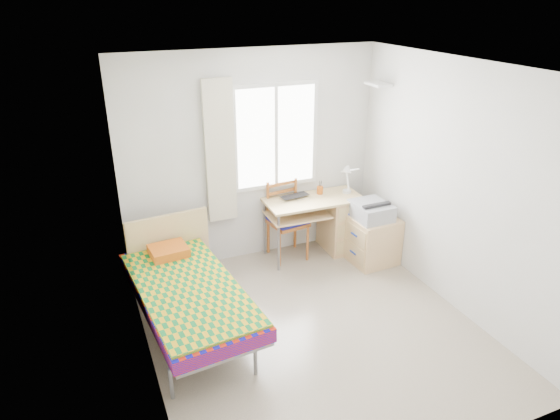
% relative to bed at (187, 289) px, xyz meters
% --- Properties ---
extents(floor, '(3.50, 3.50, 0.00)m').
position_rel_bed_xyz_m(floor, '(1.15, -0.57, -0.42)').
color(floor, '#BCAD93').
rests_on(floor, ground).
extents(ceiling, '(3.50, 3.50, 0.00)m').
position_rel_bed_xyz_m(ceiling, '(1.15, -0.57, 2.18)').
color(ceiling, white).
rests_on(ceiling, wall_back).
extents(wall_back, '(3.20, 0.00, 3.20)m').
position_rel_bed_xyz_m(wall_back, '(1.15, 1.18, 0.88)').
color(wall_back, silver).
rests_on(wall_back, ground).
extents(wall_left, '(0.00, 3.50, 3.50)m').
position_rel_bed_xyz_m(wall_left, '(-0.45, -0.57, 0.88)').
color(wall_left, silver).
rests_on(wall_left, ground).
extents(wall_right, '(0.00, 3.50, 3.50)m').
position_rel_bed_xyz_m(wall_right, '(2.75, -0.57, 0.88)').
color(wall_right, silver).
rests_on(wall_right, ground).
extents(window, '(1.10, 0.04, 1.30)m').
position_rel_bed_xyz_m(window, '(1.45, 1.15, 1.13)').
color(window, white).
rests_on(window, wall_back).
extents(curtain, '(0.35, 0.05, 1.70)m').
position_rel_bed_xyz_m(curtain, '(0.73, 1.11, 1.03)').
color(curtain, beige).
rests_on(curtain, wall_back).
extents(floating_shelf, '(0.20, 0.32, 0.03)m').
position_rel_bed_xyz_m(floating_shelf, '(2.64, 0.83, 1.73)').
color(floating_shelf, white).
rests_on(floating_shelf, wall_right).
extents(bed, '(1.12, 2.08, 0.87)m').
position_rel_bed_xyz_m(bed, '(0.00, 0.00, 0.00)').
color(bed, gray).
rests_on(bed, floor).
extents(desk, '(1.25, 0.59, 0.77)m').
position_rel_bed_xyz_m(desk, '(2.18, 0.88, -0.00)').
color(desk, tan).
rests_on(desk, floor).
extents(chair, '(0.49, 0.49, 0.99)m').
position_rel_bed_xyz_m(chair, '(1.52, 0.98, 0.13)').
color(chair, '#9A4E1D').
rests_on(chair, floor).
extents(cabinet, '(0.58, 0.52, 0.60)m').
position_rel_bed_xyz_m(cabinet, '(2.45, 0.39, -0.12)').
color(cabinet, tan).
rests_on(cabinet, floor).
extents(printer, '(0.42, 0.49, 0.21)m').
position_rel_bed_xyz_m(printer, '(2.41, 0.43, 0.28)').
color(printer, '#ABAEB3').
rests_on(printer, cabinet).
extents(laptop, '(0.40, 0.29, 0.03)m').
position_rel_bed_xyz_m(laptop, '(1.65, 0.96, 0.37)').
color(laptop, black).
rests_on(laptop, desk).
extents(pen_cup, '(0.09, 0.09, 0.10)m').
position_rel_bed_xyz_m(pen_cup, '(2.00, 1.00, 0.40)').
color(pen_cup, '#CD5816').
rests_on(pen_cup, desk).
extents(task_lamp, '(0.23, 0.33, 0.44)m').
position_rel_bed_xyz_m(task_lamp, '(2.28, 0.79, 0.63)').
color(task_lamp, white).
rests_on(task_lamp, desk).
extents(book, '(0.26, 0.30, 0.02)m').
position_rel_bed_xyz_m(book, '(1.68, 0.84, 0.17)').
color(book, gray).
rests_on(book, desk).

